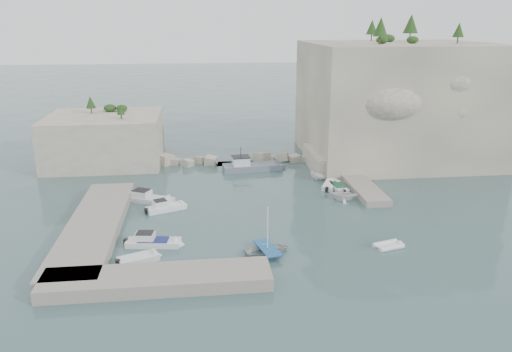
{
  "coord_description": "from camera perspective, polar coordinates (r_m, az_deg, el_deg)",
  "views": [
    {
      "loc": [
        -6.35,
        -48.29,
        20.17
      ],
      "look_at": [
        0.0,
        6.0,
        3.0
      ],
      "focal_mm": 35.0,
      "sensor_mm": 36.0,
      "label": 1
    }
  ],
  "objects": [
    {
      "name": "ledge_east",
      "position": [
        64.67,
        11.55,
        -0.73
      ],
      "size": [
        3.0,
        16.0,
        0.8
      ],
      "primitive_type": "cube",
      "color": "#9E9689",
      "rests_on": "ground"
    },
    {
      "name": "vegetation",
      "position": [
        76.64,
        12.17,
        15.39
      ],
      "size": [
        53.48,
        13.88,
        13.4
      ],
      "color": "#1E4219",
      "rests_on": "ground"
    },
    {
      "name": "tender_east_c",
      "position": [
        63.53,
        8.41,
        -1.27
      ],
      "size": [
        3.01,
        4.42,
        0.7
      ],
      "primitive_type": null,
      "rotation": [
        0.0,
        0.0,
        1.14
      ],
      "color": "white",
      "rests_on": "ground"
    },
    {
      "name": "rowboat_mast",
      "position": [
        44.6,
        1.34,
        -5.86
      ],
      "size": [
        0.1,
        0.1,
        4.2
      ],
      "primitive_type": "cylinder",
      "color": "white",
      "rests_on": "rowboat"
    },
    {
      "name": "motorboat_e",
      "position": [
        45.31,
        -13.27,
        -9.5
      ],
      "size": [
        4.08,
        2.92,
        0.7
      ],
      "primitive_type": null,
      "rotation": [
        0.0,
        0.0,
        0.41
      ],
      "color": "silver",
      "rests_on": "ground"
    },
    {
      "name": "breakwater",
      "position": [
        73.13,
        -2.24,
        1.99
      ],
      "size": [
        28.0,
        3.0,
        1.4
      ],
      "primitive_type": "cube",
      "color": "beige",
      "rests_on": "ground"
    },
    {
      "name": "cliff_terrace",
      "position": [
        71.6,
        9.26,
        1.88
      ],
      "size": [
        8.0,
        10.0,
        2.5
      ],
      "primitive_type": "cube",
      "color": "beige",
      "rests_on": "ground"
    },
    {
      "name": "inflatable_dinghy",
      "position": [
        48.29,
        14.88,
        -7.88
      ],
      "size": [
        3.08,
        2.07,
        0.44
      ],
      "primitive_type": null,
      "rotation": [
        0.0,
        0.0,
        0.27
      ],
      "color": "white",
      "rests_on": "ground"
    },
    {
      "name": "tender_east_b",
      "position": [
        62.85,
        9.42,
        -1.53
      ],
      "size": [
        1.6,
        4.32,
        0.7
      ],
      "primitive_type": null,
      "rotation": [
        0.0,
        0.0,
        1.61
      ],
      "color": "silver",
      "rests_on": "ground"
    },
    {
      "name": "quay_south",
      "position": [
        40.98,
        -11.18,
        -11.53
      ],
      "size": [
        18.0,
        4.0,
        1.1
      ],
      "primitive_type": "cube",
      "color": "#9E9689",
      "rests_on": "ground"
    },
    {
      "name": "ground",
      "position": [
        52.72,
        0.76,
        -5.06
      ],
      "size": [
        400.0,
        400.0,
        0.0
      ],
      "primitive_type": "plane",
      "color": "#3F5C5E",
      "rests_on": "ground"
    },
    {
      "name": "cliff_east",
      "position": [
        77.97,
        15.69,
        8.19
      ],
      "size": [
        26.0,
        22.0,
        17.0
      ],
      "primitive_type": "cube",
      "color": "beige",
      "rests_on": "ground"
    },
    {
      "name": "motorboat_b",
      "position": [
        56.26,
        -10.21,
        -3.86
      ],
      "size": [
        4.97,
        3.22,
        1.4
      ],
      "primitive_type": null,
      "rotation": [
        0.0,
        0.0,
        0.39
      ],
      "color": "white",
      "rests_on": "ground"
    },
    {
      "name": "work_boat",
      "position": [
        69.96,
        -0.42,
        0.68
      ],
      "size": [
        9.15,
        3.37,
        2.2
      ],
      "primitive_type": null,
      "rotation": [
        0.0,
        0.0,
        0.08
      ],
      "color": "slate",
      "rests_on": "ground"
    },
    {
      "name": "tender_east_d",
      "position": [
        66.44,
        7.77,
        -0.4
      ],
      "size": [
        4.02,
        1.93,
        1.49
      ],
      "primitive_type": "imported",
      "rotation": [
        0.0,
        0.0,
        1.7
      ],
      "color": "white",
      "rests_on": "ground"
    },
    {
      "name": "outcrop_west",
      "position": [
        76.39,
        -16.84,
        4.08
      ],
      "size": [
        16.0,
        14.0,
        7.0
      ],
      "primitive_type": "cube",
      "color": "beige",
      "rests_on": "ground"
    },
    {
      "name": "motorboat_d",
      "position": [
        48.03,
        -11.62,
        -7.78
      ],
      "size": [
        5.69,
        2.38,
        1.4
      ],
      "primitive_type": null,
      "rotation": [
        0.0,
        0.0,
        -0.14
      ],
      "color": "white",
      "rests_on": "ground"
    },
    {
      "name": "tender_east_a",
      "position": [
        59.39,
        9.9,
        -2.69
      ],
      "size": [
        3.95,
        3.63,
        1.74
      ],
      "primitive_type": "imported",
      "rotation": [
        0.0,
        0.0,
        1.29
      ],
      "color": "white",
      "rests_on": "ground"
    },
    {
      "name": "quay_west",
      "position": [
        52.3,
        -17.98,
        -5.5
      ],
      "size": [
        5.0,
        24.0,
        1.1
      ],
      "primitive_type": "cube",
      "color": "#9E9689",
      "rests_on": "ground"
    },
    {
      "name": "motorboat_a",
      "position": [
        59.35,
        -12.19,
        -2.84
      ],
      "size": [
        6.83,
        4.81,
        1.4
      ],
      "primitive_type": null,
      "rotation": [
        0.0,
        0.0,
        -0.47
      ],
      "color": "silver",
      "rests_on": "ground"
    },
    {
      "name": "rowboat",
      "position": [
        45.66,
        1.32,
        -8.78
      ],
      "size": [
        4.8,
        3.93,
        0.87
      ],
      "primitive_type": "imported",
      "rotation": [
        0.0,
        0.0,
        1.82
      ],
      "color": "silver",
      "rests_on": "ground"
    }
  ]
}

